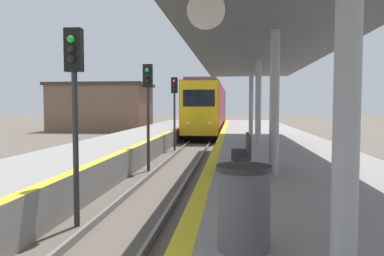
{
  "coord_description": "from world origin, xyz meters",
  "views": [
    {
      "loc": [
        2.23,
        -2.05,
        2.59
      ],
      "look_at": [
        -0.35,
        21.72,
        1.15
      ],
      "focal_mm": 35.0,
      "sensor_mm": 36.0,
      "label": 1
    }
  ],
  "objects_px": {
    "train": "(209,108)",
    "signal_mid": "(148,96)",
    "signal_far": "(174,99)",
    "trash_bin": "(244,207)",
    "bench": "(243,152)",
    "signal_near": "(74,89)"
  },
  "relations": [
    {
      "from": "signal_mid",
      "to": "signal_far",
      "type": "bearing_deg",
      "value": 90.15
    },
    {
      "from": "signal_mid",
      "to": "signal_far",
      "type": "relative_size",
      "value": 1.0
    },
    {
      "from": "train",
      "to": "signal_mid",
      "type": "distance_m",
      "value": 21.91
    },
    {
      "from": "trash_bin",
      "to": "signal_far",
      "type": "bearing_deg",
      "value": 101.45
    },
    {
      "from": "signal_near",
      "to": "signal_mid",
      "type": "distance_m",
      "value": 6.84
    },
    {
      "from": "signal_far",
      "to": "train",
      "type": "bearing_deg",
      "value": 85.85
    },
    {
      "from": "train",
      "to": "signal_mid",
      "type": "xyz_separation_m",
      "value": [
        -1.07,
        -21.87,
        0.64
      ]
    },
    {
      "from": "train",
      "to": "bench",
      "type": "distance_m",
      "value": 27.29
    },
    {
      "from": "signal_far",
      "to": "trash_bin",
      "type": "distance_m",
      "value": 17.46
    },
    {
      "from": "train",
      "to": "trash_bin",
      "type": "xyz_separation_m",
      "value": [
        2.36,
        -32.09,
        -0.86
      ]
    },
    {
      "from": "signal_far",
      "to": "trash_bin",
      "type": "height_order",
      "value": "signal_far"
    },
    {
      "from": "signal_near",
      "to": "signal_far",
      "type": "height_order",
      "value": "same"
    },
    {
      "from": "signal_near",
      "to": "signal_mid",
      "type": "bearing_deg",
      "value": 89.94
    },
    {
      "from": "bench",
      "to": "signal_mid",
      "type": "bearing_deg",
      "value": 123.97
    },
    {
      "from": "trash_bin",
      "to": "signal_mid",
      "type": "bearing_deg",
      "value": 108.58
    },
    {
      "from": "train",
      "to": "signal_mid",
      "type": "relative_size",
      "value": 5.55
    },
    {
      "from": "signal_near",
      "to": "train",
      "type": "bearing_deg",
      "value": 87.85
    },
    {
      "from": "signal_mid",
      "to": "bench",
      "type": "relative_size",
      "value": 2.49
    },
    {
      "from": "signal_mid",
      "to": "trash_bin",
      "type": "relative_size",
      "value": 4.41
    },
    {
      "from": "train",
      "to": "signal_mid",
      "type": "height_order",
      "value": "train"
    },
    {
      "from": "signal_near",
      "to": "bench",
      "type": "relative_size",
      "value": 2.49
    },
    {
      "from": "signal_mid",
      "to": "trash_bin",
      "type": "height_order",
      "value": "signal_mid"
    }
  ]
}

